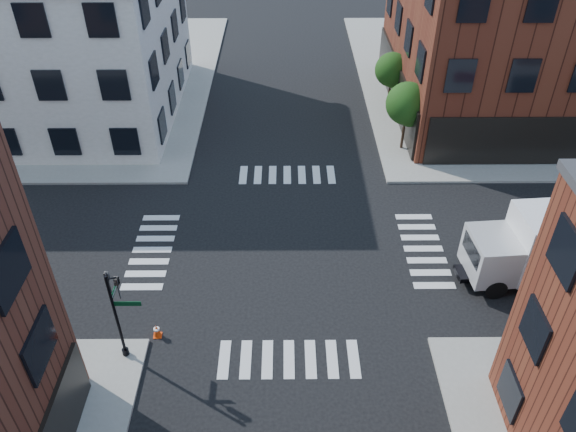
# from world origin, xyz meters

# --- Properties ---
(ground) EXTENTS (120.00, 120.00, 0.00)m
(ground) POSITION_xyz_m (0.00, 0.00, 0.00)
(ground) COLOR black
(ground) RESTS_ON ground
(sidewalk_ne) EXTENTS (30.00, 30.00, 0.15)m
(sidewalk_ne) POSITION_xyz_m (21.00, 21.00, 0.07)
(sidewalk_ne) COLOR gray
(sidewalk_ne) RESTS_ON ground
(sidewalk_nw) EXTENTS (30.00, 30.00, 0.15)m
(sidewalk_nw) POSITION_xyz_m (-21.00, 21.00, 0.07)
(sidewalk_nw) COLOR gray
(sidewalk_nw) RESTS_ON ground
(building_nw) EXTENTS (22.00, 16.00, 11.00)m
(building_nw) POSITION_xyz_m (-19.00, 16.00, 5.50)
(building_nw) COLOR beige
(building_nw) RESTS_ON ground
(tree_near) EXTENTS (2.69, 2.69, 4.49)m
(tree_near) POSITION_xyz_m (7.56, 9.98, 3.16)
(tree_near) COLOR black
(tree_near) RESTS_ON ground
(tree_far) EXTENTS (2.43, 2.43, 4.07)m
(tree_far) POSITION_xyz_m (7.56, 15.98, 2.87)
(tree_far) COLOR black
(tree_far) RESTS_ON ground
(signal_pole) EXTENTS (1.29, 1.24, 4.60)m
(signal_pole) POSITION_xyz_m (-6.72, -6.68, 2.86)
(signal_pole) COLOR black
(signal_pole) RESTS_ON ground
(box_truck) EXTENTS (8.58, 3.18, 3.82)m
(box_truck) POSITION_xyz_m (12.72, -2.08, 1.98)
(box_truck) COLOR silver
(box_truck) RESTS_ON ground
(traffic_cone) EXTENTS (0.39, 0.39, 0.67)m
(traffic_cone) POSITION_xyz_m (-5.70, -5.70, 0.32)
(traffic_cone) COLOR #F03E0A
(traffic_cone) RESTS_ON ground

